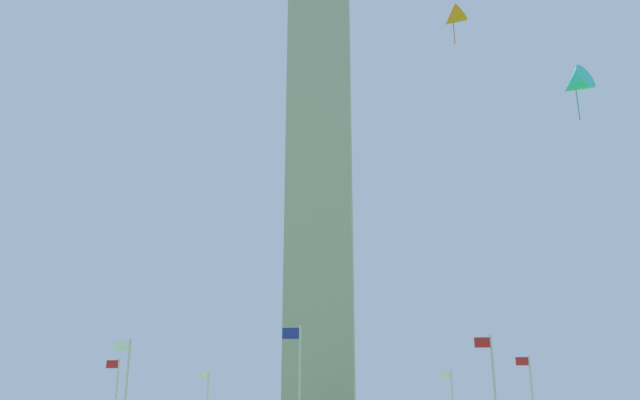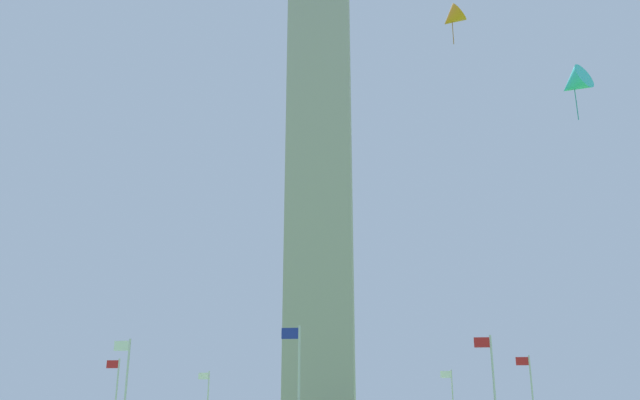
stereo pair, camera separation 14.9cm
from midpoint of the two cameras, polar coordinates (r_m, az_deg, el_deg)
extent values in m
cube|color=#A8A399|center=(60.59, 0.07, -0.13)|extent=(5.56, 5.56, 44.47)
cube|color=red|center=(61.29, -16.57, -12.77)|extent=(1.00, 0.03, 0.64)
cube|color=white|center=(48.66, -15.87, -11.41)|extent=(1.00, 0.03, 0.64)
cube|color=#1E2D99|center=(41.26, -2.37, -10.87)|extent=(1.00, 0.03, 0.64)
cube|color=red|center=(46.37, 13.22, -11.29)|extent=(1.00, 0.03, 0.64)
cube|color=red|center=(58.74, 16.31, -12.56)|extent=(1.00, 0.03, 0.64)
cube|color=white|center=(69.57, 10.32, -13.89)|extent=(1.00, 0.03, 0.64)
cube|color=white|center=(74.19, 0.58, -14.48)|extent=(1.00, 0.03, 0.64)
cube|color=white|center=(71.11, -9.47, -14.04)|extent=(1.00, 0.03, 0.64)
cone|color=orange|center=(39.98, 10.87, 14.43)|extent=(1.82, 1.59, 1.56)
cylinder|color=#A75C15|center=(39.48, 10.95, 13.30)|extent=(0.04, 0.04, 1.40)
cone|color=#33C6D1|center=(34.87, 20.20, 8.94)|extent=(1.98, 2.00, 1.59)
cylinder|color=teal|center=(34.41, 20.40, 7.38)|extent=(0.04, 0.04, 1.59)
camera|label=1|loc=(0.07, -89.93, -0.02)|focal=39.05mm
camera|label=2|loc=(0.07, 90.07, 0.02)|focal=39.05mm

